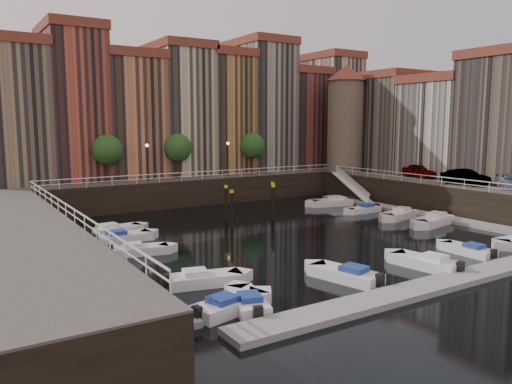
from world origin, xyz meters
TOP-DOWN VIEW (x-y plane):
  - ground at (0.00, 0.00)m, footprint 200.00×200.00m
  - quay_far at (0.00, 26.00)m, footprint 80.00×20.00m
  - quay_right at (28.00, -2.00)m, footprint 20.00×36.00m
  - dock_left at (-16.20, -1.00)m, footprint 2.00×28.00m
  - dock_right at (16.20, -1.00)m, footprint 2.00×28.00m
  - dock_near at (0.00, -17.00)m, footprint 30.00×2.00m
  - mountains at (1.72, 110.00)m, footprint 145.00×100.00m
  - far_terrace at (3.31, 23.50)m, footprint 48.70×10.30m
  - right_terrace at (26.50, 3.80)m, footprint 9.30×24.30m
  - corner_tower at (20.00, 14.50)m, footprint 5.20×5.20m
  - promenade_trees at (-1.33, 18.20)m, footprint 21.20×3.20m
  - street_lamps at (-1.00, 17.20)m, footprint 10.36×0.36m
  - railings at (0.00, 4.88)m, footprint 36.08×34.04m
  - gangway at (17.10, 10.00)m, footprint 2.78×8.32m
  - mooring_pilings at (0.03, 5.43)m, footprint 6.80×3.57m
  - boat_left_0 at (-13.21, -13.91)m, footprint 4.56×2.51m
  - boat_left_1 at (-12.49, -9.44)m, footprint 4.67×2.59m
  - boat_left_2 at (-13.35, -0.76)m, footprint 4.28×2.35m
  - boat_left_3 at (-13.21, 3.58)m, footprint 4.72×2.03m
  - boat_left_4 at (-12.95, 6.60)m, footprint 4.82×2.29m
  - boat_right_1 at (13.32, -5.19)m, footprint 5.40×2.88m
  - boat_right_2 at (13.15, -1.24)m, footprint 5.05×2.84m
  - boat_right_3 at (12.53, 3.07)m, footprint 4.17×1.57m
  - boat_right_4 at (12.66, 8.27)m, footprint 5.18×2.89m
  - boat_near_0 at (-12.18, -13.92)m, footprint 2.59×4.32m
  - boat_near_1 at (-4.82, -13.29)m, footprint 2.75×4.89m
  - boat_near_2 at (1.35, -14.15)m, footprint 2.40×4.94m
  - boat_near_3 at (6.73, -13.45)m, footprint 1.51×4.13m
  - car_a at (21.97, 3.70)m, footprint 2.41×4.88m
  - car_b at (20.30, -3.38)m, footprint 2.07×4.98m

SIDE VIEW (x-z plane):
  - ground at x=0.00m, z-range 0.00..0.00m
  - dock_left at x=-16.20m, z-range 0.00..0.35m
  - dock_right at x=16.20m, z-range 0.00..0.35m
  - dock_near at x=0.00m, z-range 0.00..0.35m
  - boat_near_3 at x=6.73m, z-range -0.15..0.79m
  - boat_right_3 at x=12.53m, z-range -0.16..0.80m
  - boat_left_2 at x=-13.35m, z-range -0.16..0.80m
  - boat_near_0 at x=-12.18m, z-range -0.16..0.81m
  - boat_left_0 at x=-13.21m, z-range -0.17..0.85m
  - boat_left_1 at x=-12.49m, z-range -0.17..0.88m
  - boat_left_3 at x=-13.21m, z-range -0.17..0.89m
  - boat_left_4 at x=-12.95m, z-range -0.18..0.91m
  - boat_near_1 at x=-4.82m, z-range -0.18..0.92m
  - boat_near_2 at x=1.35m, z-range -0.18..0.93m
  - boat_right_2 at x=13.15m, z-range -0.18..0.95m
  - boat_right_4 at x=12.66m, z-range -0.19..0.97m
  - boat_right_1 at x=13.32m, z-range -0.20..1.01m
  - quay_far at x=0.00m, z-range 0.00..3.00m
  - quay_right at x=28.00m, z-range 0.00..3.00m
  - mooring_pilings at x=0.03m, z-range -0.24..3.54m
  - gangway at x=17.10m, z-range 0.05..3.78m
  - railings at x=0.00m, z-range 3.53..4.05m
  - car_a at x=21.97m, z-range 3.00..4.60m
  - car_b at x=20.30m, z-range 3.00..4.60m
  - street_lamps at x=-1.00m, z-range 3.81..7.99m
  - promenade_trees at x=-1.33m, z-range 3.98..9.18m
  - mountains at x=1.72m, z-range -1.08..16.92m
  - right_terrace at x=26.50m, z-range 2.56..16.56m
  - corner_tower at x=20.00m, z-range 3.29..17.09m
  - far_terrace at x=3.31m, z-range 2.20..19.70m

